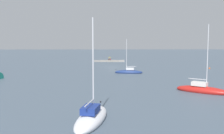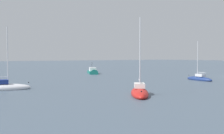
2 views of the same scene
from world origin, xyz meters
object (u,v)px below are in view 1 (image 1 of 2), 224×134
object	(u,v)px
umbrella_open_yellow	(110,57)
sailboat_white_far	(92,118)
person_seated_brown_right	(109,59)
sailboat_navy_mid	(129,72)
person_seated_maroon_left	(110,59)
sailboat_red_near	(202,90)
mooring_buoy_mid	(209,68)

from	to	relation	value
umbrella_open_yellow	sailboat_white_far	distance (m)	70.67
person_seated_brown_right	sailboat_navy_mid	world-z (taller)	sailboat_navy_mid
person_seated_maroon_left	umbrella_open_yellow	size ratio (longest dim) A/B	0.58
person_seated_maroon_left	sailboat_red_near	world-z (taller)	sailboat_red_near
person_seated_brown_right	sailboat_red_near	bearing A→B (deg)	94.13
person_seated_maroon_left	sailboat_navy_mid	distance (m)	36.37
sailboat_white_far	mooring_buoy_mid	bearing A→B (deg)	68.61
person_seated_brown_right	mooring_buoy_mid	world-z (taller)	person_seated_brown_right
person_seated_maroon_left	mooring_buoy_mid	world-z (taller)	person_seated_maroon_left
person_seated_maroon_left	umbrella_open_yellow	distance (m)	0.89
sailboat_navy_mid	person_seated_maroon_left	bearing A→B (deg)	14.79
umbrella_open_yellow	sailboat_navy_mid	world-z (taller)	sailboat_navy_mid
sailboat_navy_mid	sailboat_white_far	bearing A→B (deg)	178.82
sailboat_navy_mid	sailboat_white_far	xyz separation A→B (m)	(7.33, 34.15, 0.04)
person_seated_maroon_left	sailboat_navy_mid	bearing A→B (deg)	88.12
person_seated_maroon_left	mooring_buoy_mid	bearing A→B (deg)	127.10
person_seated_brown_right	sailboat_red_near	size ratio (longest dim) A/B	0.08
person_seated_brown_right	mooring_buoy_mid	bearing A→B (deg)	127.78
person_seated_brown_right	umbrella_open_yellow	distance (m)	0.89
sailboat_navy_mid	person_seated_brown_right	bearing A→B (deg)	15.68
mooring_buoy_mid	sailboat_navy_mid	bearing A→B (deg)	21.65
sailboat_white_far	umbrella_open_yellow	bearing A→B (deg)	99.78
sailboat_red_near	sailboat_white_far	distance (m)	18.73
sailboat_white_far	mooring_buoy_mid	size ratio (longest dim) A/B	19.65
person_seated_maroon_left	person_seated_brown_right	world-z (taller)	same
umbrella_open_yellow	person_seated_brown_right	bearing A→B (deg)	23.32
sailboat_white_far	mooring_buoy_mid	world-z (taller)	sailboat_white_far
umbrella_open_yellow	person_seated_maroon_left	bearing A→B (deg)	165.84
umbrella_open_yellow	mooring_buoy_mid	size ratio (longest dim) A/B	2.72
sailboat_navy_mid	sailboat_red_near	bearing A→B (deg)	-151.22
umbrella_open_yellow	mooring_buoy_mid	world-z (taller)	umbrella_open_yellow
sailboat_white_far	person_seated_maroon_left	bearing A→B (deg)	99.55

